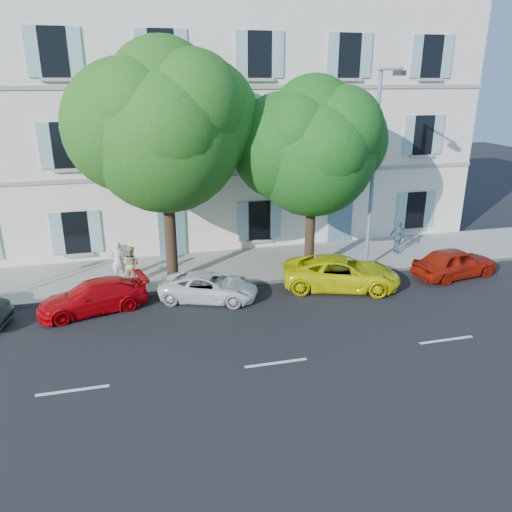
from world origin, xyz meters
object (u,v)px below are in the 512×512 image
object	(u,v)px
car_yellow_supercar	(341,273)
car_red_hatchback	(455,262)
car_red_coupe	(93,297)
street_lamp	(376,161)
pedestrian_a	(118,260)
tree_right	(313,154)
tree_left	(165,135)
pedestrian_b	(131,264)
pedestrian_c	(398,237)
car_white_coupe	(209,287)

from	to	relation	value
car_yellow_supercar	car_red_hatchback	size ratio (longest dim) A/B	1.24
car_red_coupe	street_lamp	distance (m)	12.80
pedestrian_a	car_yellow_supercar	bearing A→B (deg)	155.53
car_red_coupe	pedestrian_a	distance (m)	2.97
tree_right	pedestrian_a	world-z (taller)	tree_right
tree_left	tree_right	distance (m)	6.16
pedestrian_b	pedestrian_c	xyz separation A→B (m)	(12.86, 0.60, 0.03)
car_yellow_supercar	tree_left	bearing A→B (deg)	89.80
tree_left	pedestrian_a	distance (m)	5.78
tree_right	car_yellow_supercar	bearing A→B (deg)	-69.43
car_yellow_supercar	pedestrian_b	world-z (taller)	pedestrian_b
car_red_coupe	car_red_hatchback	size ratio (longest dim) A/B	1.03
car_red_coupe	pedestrian_c	size ratio (longest dim) A/B	2.47
car_red_hatchback	street_lamp	distance (m)	5.77
car_red_coupe	tree_right	distance (m)	10.56
tree_left	pedestrian_b	bearing A→B (deg)	172.02
car_red_coupe	street_lamp	world-z (taller)	street_lamp
car_red_hatchback	pedestrian_b	world-z (taller)	pedestrian_b
car_yellow_supercar	pedestrian_b	size ratio (longest dim) A/B	3.07
car_red_coupe	tree_left	distance (m)	6.82
car_yellow_supercar	car_red_hatchback	distance (m)	5.40
tree_left	car_red_hatchback	bearing A→B (deg)	-10.64
car_red_coupe	pedestrian_b	world-z (taller)	pedestrian_b
car_red_coupe	pedestrian_a	world-z (taller)	pedestrian_a
car_white_coupe	tree_right	size ratio (longest dim) A/B	0.48
tree_right	pedestrian_b	xyz separation A→B (m)	(-7.80, 0.54, -4.42)
tree_left	street_lamp	xyz separation A→B (m)	(8.77, -0.77, -1.23)
car_yellow_supercar	street_lamp	world-z (taller)	street_lamp
car_red_hatchback	street_lamp	world-z (taller)	street_lamp
car_yellow_supercar	street_lamp	size ratio (longest dim) A/B	0.56
pedestrian_b	car_red_coupe	bearing A→B (deg)	93.92
car_red_coupe	tree_right	bearing A→B (deg)	86.14
car_red_coupe	pedestrian_a	size ratio (longest dim) A/B	2.42
tree_right	street_lamp	bearing A→B (deg)	-9.88
street_lamp	pedestrian_a	distance (m)	11.83
car_red_coupe	tree_left	size ratio (longest dim) A/B	0.43
car_yellow_supercar	car_white_coupe	bearing A→B (deg)	106.33
car_white_coupe	tree_left	world-z (taller)	tree_left
car_red_coupe	car_red_hatchback	distance (m)	15.39
pedestrian_b	tree_left	bearing A→B (deg)	-151.95
car_yellow_supercar	pedestrian_a	bearing A→B (deg)	89.96
car_white_coupe	car_yellow_supercar	xyz separation A→B (m)	(5.58, -0.17, 0.14)
street_lamp	car_white_coupe	bearing A→B (deg)	-170.13
tree_right	tree_left	bearing A→B (deg)	177.13
car_red_hatchback	pedestrian_a	distance (m)	14.78
tree_left	pedestrian_a	world-z (taller)	tree_left
tree_right	car_red_hatchback	bearing A→B (deg)	-17.99
car_red_hatchback	tree_right	xyz separation A→B (m)	(-6.13, 1.99, 4.70)
car_red_hatchback	pedestrian_b	xyz separation A→B (m)	(-13.93, 2.54, 0.27)
pedestrian_b	pedestrian_a	bearing A→B (deg)	-5.46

